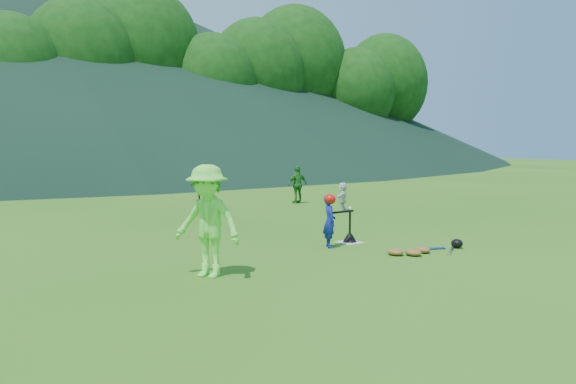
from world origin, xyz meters
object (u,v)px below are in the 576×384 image
object	(u,v)px
batter_child	(330,221)
fielder_b	(200,188)
batting_tee	(350,237)
fielder_c	(298,185)
home_plate	(350,242)
equipment_pile	(423,249)
fielder_d	(343,197)
adult_coach	(208,221)

from	to	relation	value
batter_child	fielder_b	size ratio (longest dim) A/B	1.13
fielder_b	batting_tee	bearing A→B (deg)	100.99
batter_child	fielder_c	world-z (taller)	fielder_c
fielder_c	batting_tee	size ratio (longest dim) A/B	1.94
fielder_b	home_plate	bearing A→B (deg)	100.99
fielder_b	fielder_c	xyz separation A→B (m)	(2.56, -2.69, 0.19)
fielder_b	equipment_pile	bearing A→B (deg)	104.16
home_plate	equipment_pile	bearing A→B (deg)	-72.22
batter_child	fielder_d	distance (m)	6.10
home_plate	batting_tee	bearing A→B (deg)	0.00
fielder_b	fielder_d	bearing A→B (deg)	129.89
fielder_c	fielder_b	bearing A→B (deg)	-49.94
home_plate	batter_child	xyz separation A→B (m)	(-0.68, -0.20, 0.52)
adult_coach	home_plate	bearing A→B (deg)	75.09
fielder_b	batting_tee	xyz separation A→B (m)	(-0.75, -9.90, -0.34)
home_plate	batting_tee	size ratio (longest dim) A/B	0.66
fielder_d	batting_tee	distance (m)	5.54
fielder_d	equipment_pile	bearing A→B (deg)	24.31
fielder_d	fielder_c	bearing A→B (deg)	-133.63
fielder_d	batting_tee	bearing A→B (deg)	12.54
fielder_b	fielder_c	world-z (taller)	fielder_c
fielder_c	equipment_pile	bearing A→B (deg)	68.92
batting_tee	equipment_pile	bearing A→B (deg)	-72.22
home_plate	adult_coach	xyz separation A→B (m)	(-3.80, -1.23, 0.88)
fielder_c	batting_tee	bearing A→B (deg)	61.81
home_plate	batter_child	bearing A→B (deg)	-163.84
home_plate	batter_child	distance (m)	0.88
home_plate	equipment_pile	world-z (taller)	equipment_pile
fielder_c	equipment_pile	size ratio (longest dim) A/B	0.73
fielder_d	fielder_b	bearing A→B (deg)	-107.21
batter_child	equipment_pile	world-z (taller)	batter_child
home_plate	equipment_pile	size ratio (longest dim) A/B	0.25
fielder_c	batting_tee	world-z (taller)	fielder_c
adult_coach	fielder_d	size ratio (longest dim) A/B	1.96
fielder_b	equipment_pile	distance (m)	11.53
home_plate	fielder_d	world-z (taller)	fielder_d
batter_child	equipment_pile	bearing A→B (deg)	-118.65
fielder_c	batting_tee	distance (m)	7.95
fielder_c	equipment_pile	world-z (taller)	fielder_c
fielder_b	fielder_c	distance (m)	3.72
fielder_c	equipment_pile	distance (m)	9.28
home_plate	fielder_b	xyz separation A→B (m)	(0.75, 9.90, 0.46)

